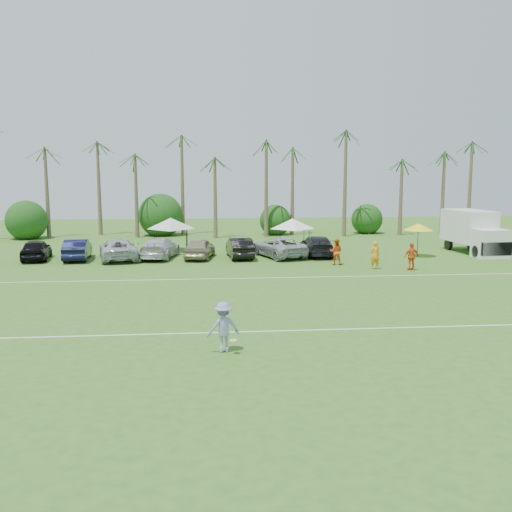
{
  "coord_description": "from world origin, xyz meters",
  "views": [
    {
      "loc": [
        -1.64,
        -21.07,
        6.68
      ],
      "look_at": [
        1.53,
        12.72,
        1.6
      ],
      "focal_mm": 40.0,
      "sensor_mm": 36.0,
      "label": 1
    }
  ],
  "objects": [
    {
      "name": "palm_tree_11",
      "position": [
        27.0,
        38.0,
        10.06
      ],
      "size": [
        2.4,
        2.4,
        11.9
      ],
      "color": "brown",
      "rests_on": "ground"
    },
    {
      "name": "sideline_player_b",
      "position": [
        7.87,
        18.66,
        0.94
      ],
      "size": [
        1.11,
        0.99,
        1.88
      ],
      "primitive_type": "imported",
      "rotation": [
        0.0,
        0.0,
        2.78
      ],
      "color": "#DE5818",
      "rests_on": "ground"
    },
    {
      "name": "palm_tree_8",
      "position": [
        13.0,
        38.0,
        7.48
      ],
      "size": [
        2.4,
        2.4,
        8.9
      ],
      "color": "brown",
      "rests_on": "ground"
    },
    {
      "name": "palm_tree_5",
      "position": [
        0.0,
        38.0,
        8.35
      ],
      "size": [
        2.4,
        2.4,
        9.9
      ],
      "color": "brown",
      "rests_on": "ground"
    },
    {
      "name": "sideline_player_a",
      "position": [
        10.07,
        16.57,
        0.97
      ],
      "size": [
        0.75,
        0.54,
        1.94
      ],
      "primitive_type": "imported",
      "rotation": [
        0.0,
        0.0,
        3.25
      ],
      "color": "orange",
      "rests_on": "ground"
    },
    {
      "name": "bush_tree_3",
      "position": [
        16.0,
        39.0,
        1.8
      ],
      "size": [
        4.0,
        4.0,
        4.0
      ],
      "color": "brown",
      "rests_on": "ground"
    },
    {
      "name": "bush_tree_0",
      "position": [
        -19.0,
        39.0,
        1.8
      ],
      "size": [
        4.0,
        4.0,
        4.0
      ],
      "color": "brown",
      "rests_on": "ground"
    },
    {
      "name": "parked_car_4",
      "position": [
        -1.9,
        22.56,
        0.79
      ],
      "size": [
        2.7,
        4.92,
        1.59
      ],
      "primitive_type": "imported",
      "rotation": [
        0.0,
        0.0,
        2.96
      ],
      "color": "tan",
      "rests_on": "ground"
    },
    {
      "name": "box_truck",
      "position": [
        20.43,
        23.37,
        1.85
      ],
      "size": [
        3.01,
        6.87,
        3.46
      ],
      "rotation": [
        0.0,
        0.0,
        0.08
      ],
      "color": "white",
      "rests_on": "ground"
    },
    {
      "name": "palm_tree_1",
      "position": [
        -17.0,
        38.0,
        8.35
      ],
      "size": [
        2.4,
        2.4,
        9.9
      ],
      "color": "brown",
      "rests_on": "ground"
    },
    {
      "name": "parked_car_1",
      "position": [
        -11.14,
        22.77,
        0.79
      ],
      "size": [
        2.05,
        4.93,
        1.59
      ],
      "primitive_type": "imported",
      "rotation": [
        0.0,
        0.0,
        3.22
      ],
      "color": "black",
      "rests_on": "ground"
    },
    {
      "name": "field_lines",
      "position": [
        0.0,
        8.0,
        0.01
      ],
      "size": [
        80.0,
        12.1,
        0.01
      ],
      "color": "white",
      "rests_on": "ground"
    },
    {
      "name": "ground",
      "position": [
        0.0,
        0.0,
        0.0
      ],
      "size": [
        120.0,
        120.0,
        0.0
      ],
      "primitive_type": "plane",
      "color": "#37641E",
      "rests_on": "ground"
    },
    {
      "name": "palm_tree_10",
      "position": [
        23.0,
        38.0,
        9.21
      ],
      "size": [
        2.4,
        2.4,
        10.9
      ],
      "color": "brown",
      "rests_on": "ground"
    },
    {
      "name": "frisbee_player",
      "position": [
        -0.93,
        -0.56,
        0.95
      ],
      "size": [
        1.36,
        0.98,
        1.9
      ],
      "rotation": [
        0.0,
        0.0,
        3.39
      ],
      "color": "#848DBC",
      "rests_on": "ground"
    },
    {
      "name": "palm_tree_7",
      "position": [
        8.0,
        38.0,
        10.06
      ],
      "size": [
        2.4,
        2.4,
        11.9
      ],
      "color": "brown",
      "rests_on": "ground"
    },
    {
      "name": "parked_car_2",
      "position": [
        -8.06,
        22.52,
        0.79
      ],
      "size": [
        3.69,
        6.11,
        1.59
      ],
      "primitive_type": "imported",
      "rotation": [
        0.0,
        0.0,
        3.34
      ],
      "color": "#B8BBC1",
      "rests_on": "ground"
    },
    {
      "name": "parked_car_5",
      "position": [
        1.18,
        22.56,
        0.79
      ],
      "size": [
        2.04,
        4.92,
        1.59
      ],
      "primitive_type": "imported",
      "rotation": [
        0.0,
        0.0,
        3.22
      ],
      "color": "black",
      "rests_on": "ground"
    },
    {
      "name": "parked_car_6",
      "position": [
        4.26,
        22.71,
        0.79
      ],
      "size": [
        4.35,
        6.25,
        1.59
      ],
      "primitive_type": "imported",
      "rotation": [
        0.0,
        0.0,
        3.47
      ],
      "color": "#ACB0B4",
      "rests_on": "ground"
    },
    {
      "name": "canopy_tent_left",
      "position": [
        -4.3,
        26.89,
        2.79
      ],
      "size": [
        4.02,
        4.02,
        3.26
      ],
      "color": "black",
      "rests_on": "ground"
    },
    {
      "name": "palm_tree_6",
      "position": [
        4.0,
        38.0,
        9.21
      ],
      "size": [
        2.4,
        2.4,
        10.9
      ],
      "color": "brown",
      "rests_on": "ground"
    },
    {
      "name": "parked_car_7",
      "position": [
        7.34,
        23.11,
        0.79
      ],
      "size": [
        2.27,
        5.48,
        1.59
      ],
      "primitive_type": "imported",
      "rotation": [
        0.0,
        0.0,
        3.13
      ],
      "color": "black",
      "rests_on": "ground"
    },
    {
      "name": "palm_tree_2",
      "position": [
        -12.0,
        38.0,
        9.21
      ],
      "size": [
        2.4,
        2.4,
        10.9
      ],
      "color": "brown",
      "rests_on": "ground"
    },
    {
      "name": "palm_tree_3",
      "position": [
        -8.0,
        38.0,
        10.06
      ],
      "size": [
        2.4,
        2.4,
        11.9
      ],
      "color": "brown",
      "rests_on": "ground"
    },
    {
      "name": "parked_car_0",
      "position": [
        -14.22,
        22.96,
        0.79
      ],
      "size": [
        2.42,
        4.85,
        1.59
      ],
      "primitive_type": "imported",
      "rotation": [
        0.0,
        0.0,
        3.26
      ],
      "color": "black",
      "rests_on": "ground"
    },
    {
      "name": "palm_tree_9",
      "position": [
        18.0,
        38.0,
        8.35
      ],
      "size": [
        2.4,
        2.4,
        9.9
      ],
      "color": "brown",
      "rests_on": "ground"
    },
    {
      "name": "parked_car_3",
      "position": [
        -4.98,
        22.98,
        0.79
      ],
      "size": [
        3.14,
        5.77,
        1.59
      ],
      "primitive_type": "imported",
      "rotation": [
        0.0,
        0.0,
        2.97
      ],
      "color": "silver",
      "rests_on": "ground"
    },
    {
      "name": "market_umbrella",
      "position": [
        15.13,
        21.84,
        2.35
      ],
      "size": [
        2.35,
        2.35,
        2.62
      ],
      "color": "black",
      "rests_on": "ground"
    },
    {
      "name": "palm_tree_4",
      "position": [
        -4.0,
        38.0,
        7.48
      ],
      "size": [
        2.4,
        2.4,
        8.9
      ],
      "color": "brown",
      "rests_on": "ground"
    },
    {
      "name": "bush_tree_2",
      "position": [
        6.0,
        39.0,
        1.8
      ],
      "size": [
        4.0,
        4.0,
        4.0
      ],
      "color": "brown",
      "rests_on": "ground"
    },
    {
      "name": "sideline_player_c",
      "position": [
        12.43,
        15.9,
        0.94
      ],
      "size": [
        1.16,
        0.63,
        1.88
      ],
      "primitive_type": "imported",
      "rotation": [
        0.0,
        0.0,
        3.31
      ],
      "color": "#EB5A1A",
      "rests_on": "ground"
    },
    {
      "name": "canopy_tent_right",
      "position": [
        5.99,
        26.89,
        2.65
      ],
      "size": [
        3.82,
        3.82,
        3.1
      ],
      "color": "black",
      "rests_on": "ground"
    },
    {
      "name": "bush_tree_1",
      "position": [
        -6.0,
        39.0,
        1.8
      ],
      "size": [
        4.0,
        4.0,
        4.0
      ],
      "color": "brown",
      "rests_on": "ground"
    }
  ]
}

